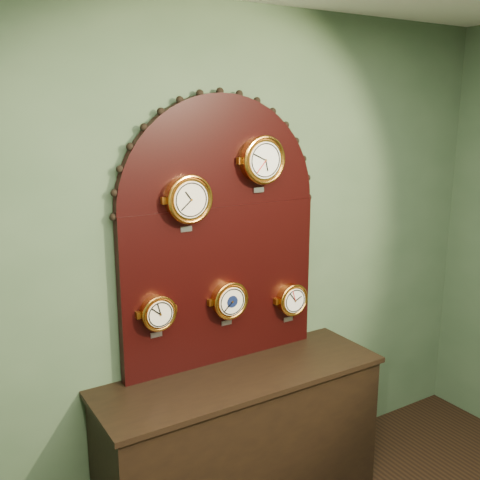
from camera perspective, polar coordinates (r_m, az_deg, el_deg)
wall_back at (r=3.16m, az=-2.38°, el=-2.29°), size 4.00×0.00×4.00m
shop_counter at (r=3.37m, az=0.19°, el=-20.02°), size 1.60×0.50×0.80m
display_board at (r=3.07m, az=-1.96°, el=1.56°), size 1.26×0.06×1.53m
roman_clock at (r=2.87m, az=-5.28°, el=4.19°), size 0.26×0.08×0.31m
arabic_clock at (r=3.08m, az=2.30°, el=8.18°), size 0.27×0.08×0.32m
hygrometer at (r=2.95m, az=-8.39°, el=-7.35°), size 0.19×0.08×0.24m
barometer at (r=3.13m, az=-1.10°, el=-6.15°), size 0.22×0.08×0.27m
tide_clock at (r=3.39m, az=5.31°, el=-6.06°), size 0.20×0.08×0.25m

